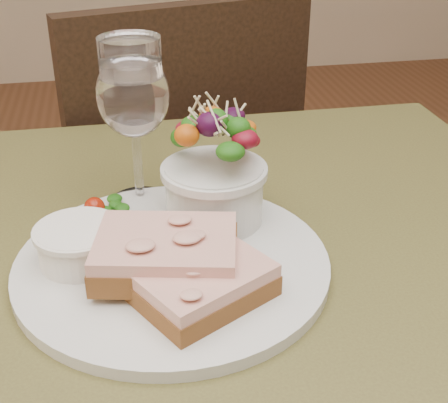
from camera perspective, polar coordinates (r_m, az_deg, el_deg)
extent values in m
cube|color=#443D1D|center=(0.60, -0.73, -8.17)|extent=(0.80, 0.80, 0.04)
cylinder|color=black|center=(1.18, 13.18, -10.81)|extent=(0.05, 0.05, 0.71)
cube|color=black|center=(1.32, -5.98, -0.34)|extent=(0.52, 0.52, 0.04)
cube|color=black|center=(1.06, -2.98, 5.71)|extent=(0.42, 0.15, 0.45)
cube|color=black|center=(1.45, -5.53, -8.13)|extent=(0.44, 0.44, 0.45)
cylinder|color=silver|center=(0.60, -4.74, -5.69)|extent=(0.30, 0.30, 0.01)
cube|color=#4D2E14|center=(0.54, -1.87, -7.96)|extent=(0.13, 0.12, 0.02)
cube|color=#FAEDBD|center=(0.53, -1.90, -6.62)|extent=(0.13, 0.12, 0.01)
cube|color=#4D2E14|center=(0.56, -5.27, -5.20)|extent=(0.14, 0.12, 0.02)
cube|color=#FAEDBD|center=(0.55, -5.35, -3.75)|extent=(0.14, 0.11, 0.01)
cylinder|color=white|center=(0.60, -13.10, -3.85)|extent=(0.08, 0.08, 0.04)
cylinder|color=brown|center=(0.59, -13.27, -2.62)|extent=(0.07, 0.07, 0.01)
cylinder|color=silver|center=(0.64, -0.90, 0.82)|extent=(0.10, 0.10, 0.06)
ellipsoid|color=#0F370A|center=(0.62, -0.94, 5.41)|extent=(0.09, 0.09, 0.06)
ellipsoid|color=#0F370A|center=(0.68, -10.46, -0.37)|extent=(0.04, 0.04, 0.01)
sphere|color=maroon|center=(0.67, -11.76, -0.53)|extent=(0.02, 0.02, 0.02)
cylinder|color=white|center=(0.71, -7.62, -0.05)|extent=(0.07, 0.07, 0.00)
cylinder|color=white|center=(0.69, -7.87, 3.35)|extent=(0.01, 0.01, 0.09)
ellipsoid|color=white|center=(0.66, -8.34, 9.61)|extent=(0.08, 0.08, 0.09)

